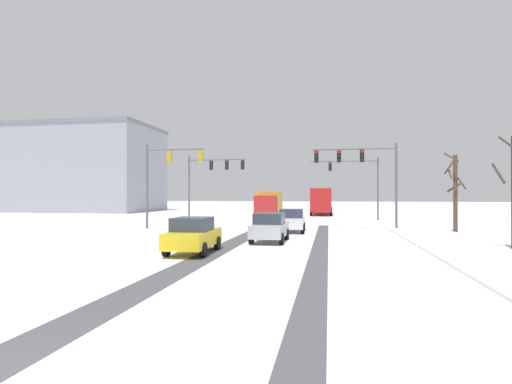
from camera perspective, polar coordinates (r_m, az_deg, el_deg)
The scene contains 14 objects.
wheel_track_left_lane at distance 20.14m, azimuth 8.56°, elevation -7.88°, with size 0.81×32.74×0.01m, color #4C4C51.
wheel_track_right_lane at distance 20.78m, azimuth -4.69°, elevation -7.65°, with size 1.20×32.74×0.01m, color #4C4C51.
sidewalk_kerb_right at distance 19.71m, azimuth 28.88°, elevation -7.85°, with size 4.00×32.74×0.12m, color white.
traffic_signal_near_right at distance 32.98m, azimuth 14.11°, elevation 3.43°, with size 6.32×0.38×6.50m.
traffic_signal_near_left at distance 33.29m, azimuth -12.03°, elevation 3.01°, with size 4.68×0.40×6.50m.
traffic_signal_far_right at distance 44.91m, azimuth 13.65°, elevation 2.04°, with size 7.00×0.47×6.50m.
traffic_signal_far_left at distance 42.44m, azimuth -6.04°, elevation 2.57°, with size 5.96×0.51×6.50m.
car_white_lead at distance 29.83m, azimuth 4.83°, elevation -3.85°, with size 1.93×4.15×1.62m.
car_silver_second at distance 23.64m, azimuth 1.86°, elevation -4.78°, with size 1.87×4.12×1.62m.
car_yellow_cab_third at distance 19.35m, azimuth -8.50°, elevation -5.77°, with size 1.93×4.15×1.62m.
bus_oncoming at distance 56.18m, azimuth 8.87°, elevation -0.98°, with size 2.74×11.02×3.38m.
box_truck_delivery at distance 45.32m, azimuth 1.78°, elevation -1.60°, with size 2.38×7.43×3.02m.
bare_tree_sidewalk_far at distance 32.73m, azimuth 25.30°, elevation 0.24°, with size 1.49×1.52×5.61m.
office_building_far_left_block at distance 71.07m, azimuth -21.47°, elevation 2.93°, with size 19.91×14.97×13.26m.
Camera 1 is at (4.49, -5.08, 2.66)m, focal length 29.60 mm.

